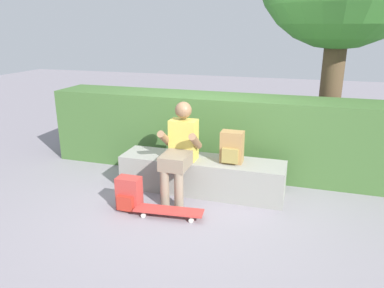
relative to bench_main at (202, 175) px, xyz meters
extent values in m
plane|color=gray|center=(0.00, -0.27, -0.23)|extent=(24.00, 24.00, 0.00)
cube|color=gray|center=(0.00, 0.00, 0.00)|extent=(2.14, 0.52, 0.46)
cube|color=gold|center=(-0.22, -0.08, 0.49)|extent=(0.34, 0.22, 0.52)
sphere|color=#8C6647|center=(-0.22, -0.08, 0.87)|extent=(0.21, 0.21, 0.21)
cube|color=gray|center=(-0.22, -0.39, 0.31)|extent=(0.32, 0.40, 0.17)
cylinder|color=gray|center=(-0.31, -0.54, 0.00)|extent=(0.11, 0.11, 0.46)
cylinder|color=gray|center=(-0.13, -0.54, 0.00)|extent=(0.11, 0.11, 0.46)
cylinder|color=#8C6647|center=(-0.42, -0.22, 0.53)|extent=(0.09, 0.33, 0.27)
cylinder|color=#8C6647|center=(-0.02, -0.22, 0.53)|extent=(0.09, 0.33, 0.27)
cube|color=#BC3833|center=(-0.17, -0.79, -0.15)|extent=(0.82, 0.28, 0.02)
cylinder|color=silver|center=(0.10, -0.68, -0.20)|extent=(0.06, 0.04, 0.05)
cylinder|color=silver|center=(0.12, -0.83, -0.20)|extent=(0.06, 0.04, 0.05)
cylinder|color=silver|center=(-0.45, -0.74, -0.20)|extent=(0.06, 0.04, 0.05)
cylinder|color=silver|center=(-0.44, -0.89, -0.20)|extent=(0.06, 0.04, 0.05)
cube|color=#A37A47|center=(0.39, 0.00, 0.43)|extent=(0.28, 0.18, 0.40)
cube|color=#9A8845|center=(0.39, -0.11, 0.35)|extent=(0.20, 0.05, 0.18)
cube|color=#B23833|center=(-0.69, -0.73, -0.03)|extent=(0.28, 0.18, 0.40)
cube|color=#B42D20|center=(-0.69, -0.84, -0.11)|extent=(0.20, 0.05, 0.18)
cube|color=#406630|center=(0.43, 0.88, 0.34)|extent=(5.97, 0.74, 1.13)
cylinder|color=brown|center=(1.58, 1.70, 1.06)|extent=(0.33, 0.33, 2.57)
camera|label=1|loc=(1.20, -4.30, 1.86)|focal=34.34mm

